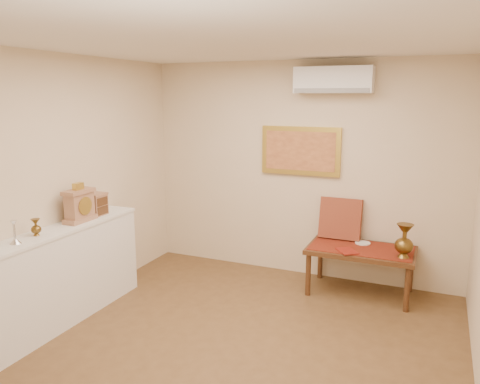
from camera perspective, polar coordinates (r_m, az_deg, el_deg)
The scene contains 17 objects.
floor at distance 4.38m, azimuth -1.76°, elevation -19.57°, with size 4.50×4.50×0.00m, color brown.
ceiling at distance 3.77m, azimuth -2.03°, elevation 18.20°, with size 4.50×4.50×0.00m, color silver.
wall_back at distance 5.93m, azimuth 7.40°, elevation 2.63°, with size 4.00×0.02×2.70m, color beige.
wall_left at distance 5.03m, azimuth -23.00°, elevation 0.17°, with size 0.02×4.50×2.70m, color beige.
candlestick at distance 4.61m, azimuth -25.79°, elevation -4.43°, with size 0.10×0.10×0.21m, color silver, non-canonical shape.
brass_urn_small at distance 4.79m, azimuth -23.65°, elevation -3.68°, with size 0.09×0.09×0.21m, color brown, non-canonical shape.
table_cloth at distance 5.59m, azimuth 14.57°, elevation -6.61°, with size 1.14×0.59×0.01m, color maroon.
brass_urn_tall at distance 5.34m, azimuth 19.42°, elevation -5.21°, with size 0.20×0.20×0.45m, color brown, non-canonical shape.
plate at distance 5.74m, azimuth 14.73°, elevation -6.03°, with size 0.18×0.18×0.01m, color white.
menu at distance 5.41m, azimuth 12.93°, elevation -7.03°, with size 0.18×0.25×0.01m, color maroon.
cushion at distance 5.82m, azimuth 12.14°, elevation -3.17°, with size 0.50×0.10×0.50m, color maroon.
display_ledge at distance 5.13m, azimuth -20.85°, elevation -9.42°, with size 0.37×2.02×0.98m.
mantel_clock at distance 5.14m, azimuth -18.97°, elevation -1.53°, with size 0.17×0.36×0.41m.
wooden_chest at distance 5.37m, azimuth -17.03°, elevation -1.42°, with size 0.16×0.21×0.24m.
low_table at distance 5.61m, azimuth 14.54°, elevation -7.29°, with size 1.20×0.70×0.55m.
painting at distance 5.87m, azimuth 7.39°, elevation 5.00°, with size 1.00×0.06×0.60m.
ac_unit at distance 5.64m, azimuth 11.33°, elevation 13.24°, with size 0.90×0.25×0.30m.
Camera 1 is at (1.60, -3.39, 2.27)m, focal length 35.00 mm.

